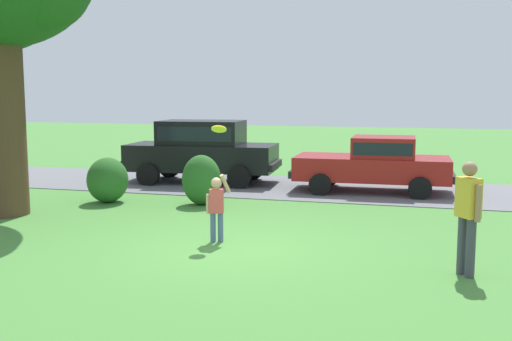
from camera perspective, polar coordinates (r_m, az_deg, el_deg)
ground_plane at (r=10.85m, az=-2.45°, el=-7.35°), size 80.00×80.00×0.00m
driveway_strip at (r=17.61m, az=4.81°, el=-1.65°), size 28.00×4.40×0.02m
shrub_near_tree at (r=15.67m, az=-13.85°, el=-0.88°), size 1.01×1.12×1.14m
shrub_centre_left at (r=14.94m, az=-5.17°, el=-0.90°), size 0.97×0.89×1.24m
parked_sedan at (r=17.06m, az=11.22°, el=0.78°), size 4.44×2.18×1.56m
parked_suv at (r=18.58m, az=-5.14°, el=2.13°), size 4.82×2.35×1.92m
child_thrower at (r=11.16m, az=-3.74°, el=-3.17°), size 0.41×0.34×1.29m
frisbee at (r=11.20m, az=-3.53°, el=3.94°), size 0.29×0.26×0.18m
adult_onlooker at (r=9.57m, az=19.39°, el=-3.72°), size 0.39×0.45×1.74m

